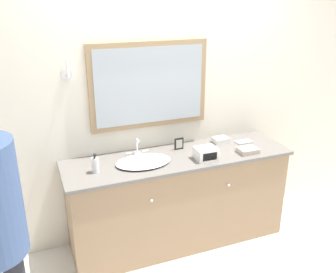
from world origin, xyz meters
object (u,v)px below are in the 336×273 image
object	(u,v)px
soap_bottle	(95,165)
appliance_box	(206,153)
sink_basin	(143,161)
picture_frame	(179,144)

from	to	relation	value
soap_bottle	appliance_box	xyz separation A→B (m)	(0.94, -0.09, -0.01)
appliance_box	soap_bottle	bearing A→B (deg)	174.47
appliance_box	sink_basin	bearing A→B (deg)	167.67
sink_basin	soap_bottle	size ratio (longest dim) A/B	2.88
picture_frame	soap_bottle	bearing A→B (deg)	-166.78
soap_bottle	appliance_box	bearing A→B (deg)	-5.53
soap_bottle	picture_frame	world-z (taller)	soap_bottle
sink_basin	picture_frame	distance (m)	0.43
soap_bottle	picture_frame	xyz separation A→B (m)	(0.81, 0.19, -0.01)
sink_basin	picture_frame	world-z (taller)	sink_basin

